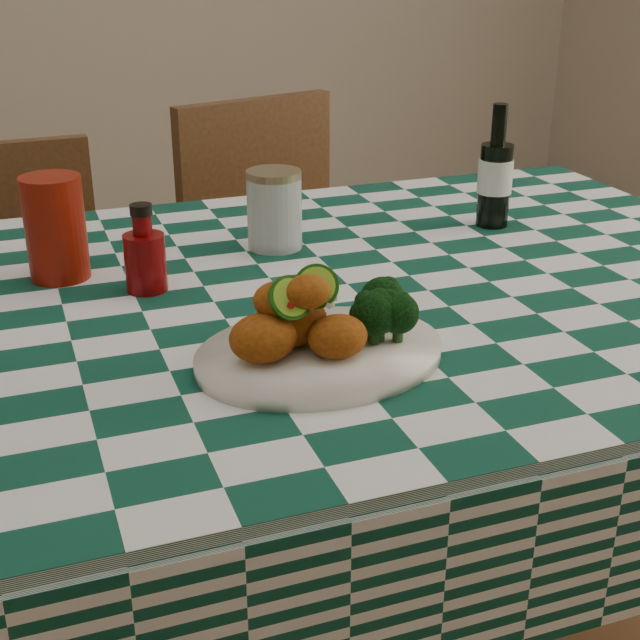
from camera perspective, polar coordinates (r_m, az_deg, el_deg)
name	(u,v)px	position (r m, az deg, el deg)	size (l,w,h in m)	color
dining_table	(286,515)	(1.50, -2.16, -12.35)	(1.66, 1.06, 0.79)	#0E4130
plate	(320,354)	(1.09, 0.00, -2.21)	(0.32, 0.25, 0.02)	white
fried_chicken_pile	(305,313)	(1.06, -0.98, 0.44)	(0.15, 0.11, 0.10)	#A64E10
broccoli_side	(375,311)	(1.11, 3.53, 0.59)	(0.09, 0.09, 0.07)	black
red_tumbler	(55,228)	(1.39, -16.58, 5.66)	(0.09, 0.09, 0.16)	maroon
ketchup_bottle	(144,248)	(1.32, -11.19, 4.54)	(0.06, 0.06, 0.13)	#670506
mason_jar	(274,210)	(1.48, -2.93, 7.08)	(0.09, 0.09, 0.13)	#B2BCBA
beer_bottle	(496,166)	(1.61, 11.19, 9.64)	(0.06, 0.06, 0.22)	black
wooden_chair_left	(30,355)	(2.03, -18.06, -2.17)	(0.39, 0.41, 0.86)	#472814
wooden_chair_right	(300,302)	(2.14, -1.31, 1.16)	(0.42, 0.44, 0.91)	#472814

